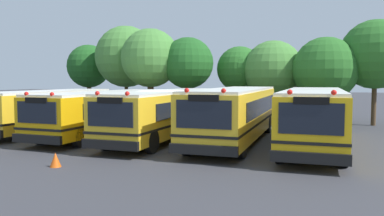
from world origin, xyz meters
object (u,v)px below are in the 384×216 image
(tree_1, at_px, (128,55))
(tree_3, at_px, (187,63))
(tree_0, at_px, (88,67))
(tree_6, at_px, (324,68))
(tree_2, at_px, (150,59))
(school_bus_1, at_px, (106,111))
(school_bus_2, at_px, (168,112))
(tree_4, at_px, (240,69))
(tree_7, at_px, (373,54))
(school_bus_4, at_px, (314,115))
(school_bus_0, at_px, (49,109))
(traffic_cone, at_px, (55,160))
(school_bus_3, at_px, (235,112))
(tree_5, at_px, (272,70))

(tree_1, height_order, tree_3, tree_1)
(tree_0, xyz_separation_m, tree_6, (19.56, -1.98, -0.31))
(tree_2, bearing_deg, tree_6, 3.84)
(school_bus_1, distance_m, tree_2, 8.63)
(school_bus_2, xyz_separation_m, tree_4, (1.61, 10.10, 2.44))
(tree_0, height_order, tree_1, tree_1)
(tree_1, xyz_separation_m, tree_7, (18.09, -0.02, -0.30))
(school_bus_4, bearing_deg, tree_1, -34.74)
(school_bus_1, relative_size, tree_0, 1.78)
(school_bus_0, bearing_deg, tree_2, -109.36)
(school_bus_1, height_order, tree_0, tree_0)
(tree_3, height_order, tree_7, tree_7)
(tree_1, height_order, tree_7, tree_1)
(school_bus_1, relative_size, tree_7, 1.56)
(school_bus_1, height_order, tree_4, tree_4)
(school_bus_0, xyz_separation_m, school_bus_2, (7.46, 0.14, 0.04))
(traffic_cone, bearing_deg, school_bus_1, 108.96)
(tree_4, bearing_deg, tree_7, -3.86)
(school_bus_3, bearing_deg, school_bus_0, -0.78)
(school_bus_0, relative_size, school_bus_2, 0.82)
(tree_0, height_order, tree_3, tree_3)
(tree_3, xyz_separation_m, traffic_cone, (0.92, -15.88, -4.00))
(school_bus_2, height_order, tree_0, tree_0)
(tree_0, xyz_separation_m, tree_7, (22.57, -1.06, 0.56))
(tree_2, relative_size, tree_3, 1.11)
(school_bus_0, xyz_separation_m, school_bus_4, (14.75, -0.23, 0.10))
(tree_2, height_order, tree_4, tree_2)
(school_bus_2, bearing_deg, tree_5, -112.44)
(school_bus_1, xyz_separation_m, traffic_cone, (2.56, -7.45, -1.08))
(tree_3, bearing_deg, school_bus_2, -76.82)
(tree_6, bearing_deg, school_bus_0, -149.86)
(tree_6, relative_size, tree_7, 0.84)
(school_bus_0, distance_m, school_bus_3, 11.07)
(school_bus_1, height_order, tree_5, tree_5)
(school_bus_3, relative_size, tree_1, 1.52)
(tree_4, bearing_deg, tree_1, -176.36)
(school_bus_4, bearing_deg, tree_5, -73.26)
(school_bus_4, bearing_deg, tree_2, -35.16)
(tree_1, distance_m, tree_6, 15.15)
(tree_5, bearing_deg, school_bus_3, -92.46)
(school_bus_1, distance_m, traffic_cone, 7.95)
(tree_5, bearing_deg, school_bus_1, -127.27)
(school_bus_0, distance_m, school_bus_4, 14.75)
(school_bus_4, height_order, tree_0, tree_0)
(school_bus_0, distance_m, school_bus_1, 3.89)
(school_bus_1, bearing_deg, school_bus_3, -177.94)
(school_bus_0, height_order, tree_1, tree_1)
(school_bus_1, bearing_deg, tree_0, -50.63)
(school_bus_0, relative_size, tree_4, 1.73)
(school_bus_4, relative_size, tree_0, 1.82)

